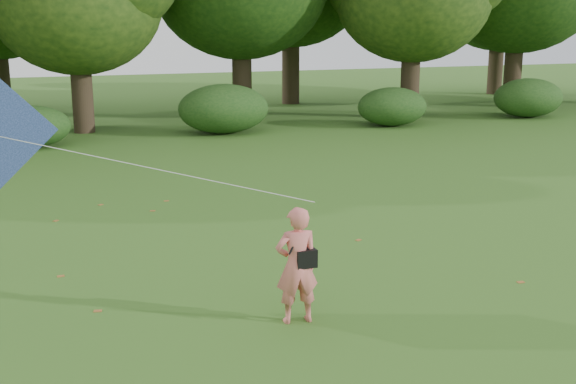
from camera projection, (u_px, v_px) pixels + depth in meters
name	position (u px, v px, depth m)	size (l,w,h in m)	color
ground	(357.00, 321.00, 10.40)	(100.00, 100.00, 0.00)	#265114
man_kite_flyer	(297.00, 265.00, 10.21)	(0.62, 0.41, 1.71)	#E5726B
crossbody_bag	(305.00, 257.00, 10.19)	(0.43, 0.20, 0.69)	black
shrub_band	(126.00, 116.00, 25.99)	(39.15, 3.22, 1.88)	#264919
fallen_leaves	(185.00, 242.00, 14.09)	(9.17, 10.30, 0.01)	#945928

